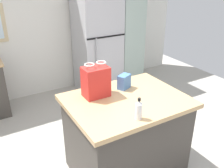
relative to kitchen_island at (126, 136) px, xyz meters
The scene contains 7 objects.
back_wall 2.65m from the kitchen_island, 93.96° to the left, with size 5.70×0.13×2.62m.
kitchen_island is the anchor object (origin of this frame).
refrigerator 2.26m from the kitchen_island, 70.48° to the left, with size 0.74×0.72×1.76m.
tall_cabinet 2.57m from the kitchen_island, 57.01° to the left, with size 0.46×0.64×2.19m.
shopping_bag 0.70m from the kitchen_island, 136.30° to the left, with size 0.26×0.19×0.36m.
small_box 0.59m from the kitchen_island, 63.83° to the left, with size 0.15×0.09×0.16m, color #4775B7.
bottle 0.67m from the kitchen_island, 107.85° to the right, with size 0.06×0.06×0.21m.
Camera 1 is at (-1.11, -1.68, 2.13)m, focal length 39.96 mm.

